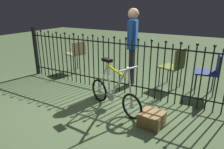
{
  "coord_description": "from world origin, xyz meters",
  "views": [
    {
      "loc": [
        1.88,
        -2.82,
        1.75
      ],
      "look_at": [
        0.17,
        0.21,
        0.55
      ],
      "focal_mm": 32.55,
      "sensor_mm": 36.0,
      "label": 1
    }
  ],
  "objects_px": {
    "bicycle": "(114,93)",
    "display_crate": "(152,119)",
    "chair_navy": "(211,70)",
    "chair_olive": "(175,64)",
    "person_visitor": "(133,41)",
    "chair_tan": "(77,53)"
  },
  "relations": [
    {
      "from": "bicycle",
      "to": "display_crate",
      "type": "xyz_separation_m",
      "value": [
        0.75,
        -0.16,
        -0.2
      ]
    },
    {
      "from": "bicycle",
      "to": "chair_navy",
      "type": "relative_size",
      "value": 1.44
    },
    {
      "from": "chair_navy",
      "to": "display_crate",
      "type": "height_order",
      "value": "chair_navy"
    },
    {
      "from": "chair_olive",
      "to": "display_crate",
      "type": "height_order",
      "value": "chair_olive"
    },
    {
      "from": "person_visitor",
      "to": "chair_olive",
      "type": "bearing_deg",
      "value": 18.53
    },
    {
      "from": "chair_olive",
      "to": "person_visitor",
      "type": "height_order",
      "value": "person_visitor"
    },
    {
      "from": "chair_tan",
      "to": "person_visitor",
      "type": "xyz_separation_m",
      "value": [
        1.68,
        -0.14,
        0.48
      ]
    },
    {
      "from": "chair_olive",
      "to": "bicycle",
      "type": "bearing_deg",
      "value": -113.64
    },
    {
      "from": "bicycle",
      "to": "chair_olive",
      "type": "distance_m",
      "value": 1.66
    },
    {
      "from": "chair_tan",
      "to": "person_visitor",
      "type": "relative_size",
      "value": 0.5
    },
    {
      "from": "bicycle",
      "to": "person_visitor",
      "type": "xyz_separation_m",
      "value": [
        -0.22,
        1.21,
        0.7
      ]
    },
    {
      "from": "person_visitor",
      "to": "display_crate",
      "type": "height_order",
      "value": "person_visitor"
    },
    {
      "from": "chair_tan",
      "to": "display_crate",
      "type": "height_order",
      "value": "chair_tan"
    },
    {
      "from": "chair_navy",
      "to": "display_crate",
      "type": "distance_m",
      "value": 1.85
    },
    {
      "from": "person_visitor",
      "to": "display_crate",
      "type": "xyz_separation_m",
      "value": [
        0.96,
        -1.38,
        -0.91
      ]
    },
    {
      "from": "chair_tan",
      "to": "person_visitor",
      "type": "height_order",
      "value": "person_visitor"
    },
    {
      "from": "chair_tan",
      "to": "display_crate",
      "type": "distance_m",
      "value": 3.08
    },
    {
      "from": "chair_tan",
      "to": "chair_navy",
      "type": "xyz_separation_m",
      "value": [
        3.27,
        0.16,
        -0.02
      ]
    },
    {
      "from": "chair_olive",
      "to": "person_visitor",
      "type": "xyz_separation_m",
      "value": [
        -0.88,
        -0.29,
        0.48
      ]
    },
    {
      "from": "chair_olive",
      "to": "chair_tan",
      "type": "bearing_deg",
      "value": -176.65
    },
    {
      "from": "chair_tan",
      "to": "display_crate",
      "type": "xyz_separation_m",
      "value": [
        2.64,
        -1.52,
        -0.43
      ]
    },
    {
      "from": "chair_tan",
      "to": "chair_navy",
      "type": "relative_size",
      "value": 0.99
    }
  ]
}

